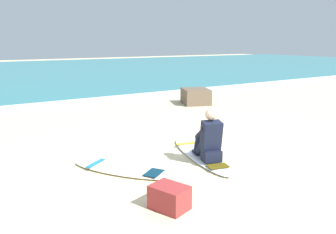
% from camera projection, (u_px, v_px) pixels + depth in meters
% --- Properties ---
extents(ground_plane, '(80.00, 80.00, 0.00)m').
position_uv_depth(ground_plane, '(231.00, 168.00, 5.99)').
color(ground_plane, beige).
extents(sea, '(80.00, 28.00, 0.10)m').
position_uv_depth(sea, '(16.00, 73.00, 23.44)').
color(sea, teal).
rests_on(sea, ground).
extents(breaking_foam, '(80.00, 0.90, 0.11)m').
position_uv_depth(breaking_foam, '(84.00, 102.00, 12.20)').
color(breaking_foam, white).
rests_on(breaking_foam, ground).
extents(surfboard_main, '(1.08, 2.42, 0.08)m').
position_uv_depth(surfboard_main, '(200.00, 155.00, 6.59)').
color(surfboard_main, silver).
rests_on(surfboard_main, ground).
extents(surfer_seated, '(0.52, 0.77, 0.95)m').
position_uv_depth(surfer_seated, '(209.00, 140.00, 6.16)').
color(surfer_seated, black).
rests_on(surfer_seated, surfboard_main).
extents(surfboard_spare_near, '(1.48, 1.87, 0.08)m').
position_uv_depth(surfboard_spare_near, '(122.00, 169.00, 5.83)').
color(surfboard_spare_near, '#EFE5C6').
rests_on(surfboard_spare_near, ground).
extents(shoreline_rock, '(1.20, 1.28, 0.54)m').
position_uv_depth(shoreline_rock, '(196.00, 96.00, 12.06)').
color(shoreline_rock, brown).
rests_on(shoreline_rock, ground).
extents(beach_bag, '(0.50, 0.57, 0.32)m').
position_uv_depth(beach_bag, '(169.00, 197.00, 4.50)').
color(beach_bag, maroon).
rests_on(beach_bag, ground).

